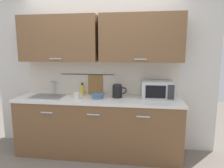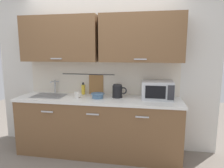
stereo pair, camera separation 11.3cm
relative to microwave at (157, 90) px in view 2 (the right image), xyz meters
The scene contains 9 objects.
ground 1.43m from the microwave, 155.53° to the right, with size 8.00×8.00×0.00m, color slate.
counter_unit 1.08m from the microwave, behind, with size 2.53×0.64×0.90m.
back_wall_assembly 1.03m from the microwave, behind, with size 3.70×0.41×2.50m.
sink_faucet 1.72m from the microwave, behind, with size 0.09×0.17×0.22m.
microwave is the anchor object (origin of this frame).
electric_kettle 0.60m from the microwave, behind, with size 0.23×0.16×0.21m.
dish_soap_bottle 1.21m from the microwave, behind, with size 0.06×0.06×0.20m.
mug_near_sink 1.23m from the microwave, behind, with size 0.12×0.08×0.09m.
mixing_bowl 0.91m from the microwave, behind, with size 0.21×0.21×0.08m.
Camera 2 is at (0.73, -2.60, 1.61)m, focal length 31.86 mm.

